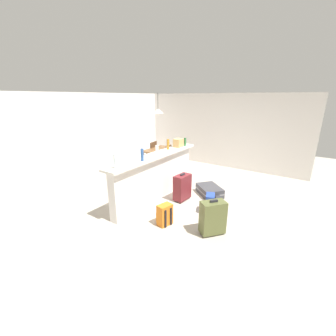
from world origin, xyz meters
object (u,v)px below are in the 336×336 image
(suitcase_upright_olive, at_px, (213,217))
(bottle_green, at_px, (185,142))
(dining_chair_near_partition, at_px, (171,159))
(suitcase_flat_charcoal, at_px, (210,190))
(bottle_clear, at_px, (115,161))
(grocery_bag, at_px, (178,143))
(dining_chair_far_side, at_px, (151,153))
(suitcase_upright_maroon, at_px, (182,187))
(bottle_blue, at_px, (142,155))
(bottle_white, at_px, (157,150))
(backpack_orange, at_px, (165,215))
(bottle_amber, at_px, (168,144))
(pendant_lamp, at_px, (158,111))
(backpack_blue, at_px, (209,204))
(dining_table, at_px, (161,152))

(suitcase_upright_olive, bearing_deg, bottle_green, 42.12)
(dining_chair_near_partition, bearing_deg, suitcase_flat_charcoal, -114.07)
(bottle_clear, height_order, grocery_bag, bottle_clear)
(dining_chair_far_side, xyz_separation_m, suitcase_flat_charcoal, (-0.94, -2.63, -0.41))
(suitcase_upright_maroon, bearing_deg, dining_chair_near_partition, 41.57)
(bottle_clear, height_order, bottle_green, bottle_clear)
(bottle_clear, distance_m, suitcase_upright_maroon, 1.86)
(grocery_bag, bearing_deg, dining_chair_near_partition, 44.49)
(suitcase_flat_charcoal, bearing_deg, bottle_blue, 149.36)
(bottle_clear, bearing_deg, bottle_white, -1.06)
(suitcase_flat_charcoal, bearing_deg, grocery_bag, 86.61)
(suitcase_flat_charcoal, relative_size, backpack_orange, 2.03)
(bottle_amber, relative_size, pendant_lamp, 0.40)
(bottle_amber, bearing_deg, suitcase_flat_charcoal, -72.03)
(grocery_bag, relative_size, suitcase_upright_maroon, 0.39)
(bottle_green, bearing_deg, grocery_bag, 162.38)
(dining_chair_near_partition, distance_m, dining_chair_far_side, 0.99)
(backpack_blue, relative_size, backpack_orange, 1.00)
(bottle_clear, xyz_separation_m, suitcase_upright_maroon, (1.52, -0.56, -0.91))
(bottle_amber, relative_size, dining_chair_far_side, 0.28)
(bottle_green, height_order, dining_chair_near_partition, bottle_green)
(bottle_white, bearing_deg, dining_table, 33.77)
(bottle_blue, distance_m, suitcase_upright_maroon, 1.34)
(grocery_bag, distance_m, backpack_blue, 1.93)
(bottle_green, relative_size, grocery_bag, 0.82)
(bottle_amber, xyz_separation_m, dining_table, (1.18, 1.09, -0.59))
(suitcase_flat_charcoal, distance_m, backpack_blue, 0.95)
(backpack_orange, bearing_deg, backpack_blue, -30.00)
(suitcase_upright_olive, relative_size, backpack_blue, 1.60)
(bottle_amber, xyz_separation_m, suitcase_flat_charcoal, (0.34, -1.05, -1.13))
(dining_table, relative_size, dining_chair_far_side, 1.18)
(backpack_blue, bearing_deg, bottle_blue, 117.01)
(bottle_amber, relative_size, bottle_green, 1.23)
(bottle_green, bearing_deg, dining_table, 65.61)
(bottle_green, relative_size, pendant_lamp, 0.33)
(dining_chair_near_partition, height_order, backpack_blue, dining_chair_near_partition)
(grocery_bag, xyz_separation_m, backpack_orange, (-1.84, -0.84, -1.01))
(backpack_blue, distance_m, suitcase_upright_maroon, 0.84)
(bottle_amber, distance_m, dining_table, 1.72)
(suitcase_flat_charcoal, relative_size, backpack_blue, 2.03)
(dining_chair_far_side, xyz_separation_m, suitcase_upright_maroon, (-1.59, -2.20, -0.19))
(backpack_blue, bearing_deg, bottle_green, 48.39)
(grocery_bag, xyz_separation_m, suitcase_upright_maroon, (-0.71, -0.56, -0.89))
(bottle_blue, relative_size, suitcase_flat_charcoal, 0.31)
(suitcase_upright_maroon, bearing_deg, bottle_blue, 151.32)
(bottle_white, relative_size, dining_chair_near_partition, 0.23)
(suitcase_upright_maroon, bearing_deg, pendant_lamp, 50.94)
(dining_table, height_order, suitcase_flat_charcoal, dining_table)
(bottle_clear, bearing_deg, bottle_blue, -7.49)
(bottle_white, bearing_deg, bottle_green, -2.11)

